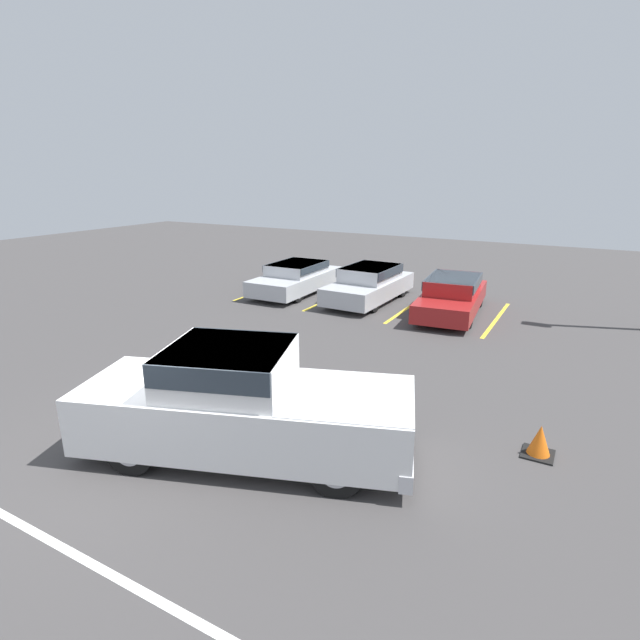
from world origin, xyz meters
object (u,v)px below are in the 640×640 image
Objects in this scene: pickup_truck at (247,404)px; traffic_cone at (540,442)px; parked_sedan_a at (296,277)px; parked_sedan_b at (369,283)px; parked_sedan_c at (452,294)px.

traffic_cone is at bearing 9.44° from pickup_truck.
traffic_cone is (4.29, 2.33, -0.67)m from pickup_truck.
parked_sedan_a is 3.04m from parked_sedan_b.
parked_sedan_a is (-5.42, 10.34, -0.29)m from pickup_truck.
parked_sedan_a is 1.00× the size of parked_sedan_b.
parked_sedan_b is 0.93× the size of parked_sedan_c.
parked_sedan_c reaches higher than traffic_cone.
parked_sedan_b is (-2.39, 10.51, -0.24)m from pickup_truck.
parked_sedan_c is (6.12, -0.05, 0.03)m from parked_sedan_a.
parked_sedan_c is at bearing 114.32° from traffic_cone.
pickup_truck reaches higher than parked_sedan_c.
parked_sedan_a is 8.19× the size of traffic_cone.
parked_sedan_c is (0.69, 10.29, -0.26)m from pickup_truck.
parked_sedan_b is at bearing 83.75° from pickup_truck.
traffic_cone is (6.68, -8.18, -0.44)m from parked_sedan_b.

